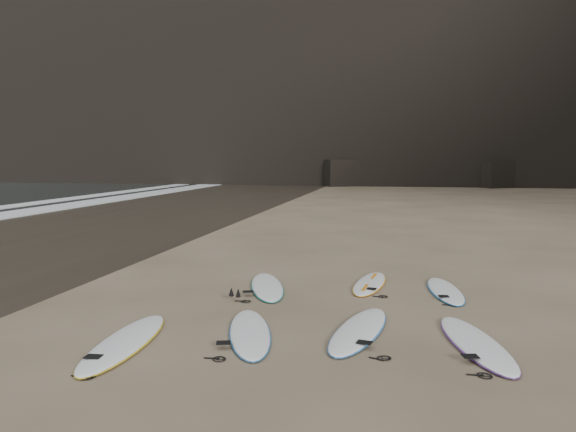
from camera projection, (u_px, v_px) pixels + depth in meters
name	position (u px, v px, depth m)	size (l,w,h in m)	color
ground	(415.00, 336.00, 8.73)	(240.00, 240.00, 0.00)	#897559
wet_sand	(53.00, 231.00, 21.00)	(12.00, 200.00, 0.01)	#383026
surfboard_0	(125.00, 341.00, 8.31)	(0.67, 2.78, 0.10)	white
surfboard_1	(250.00, 332.00, 8.77)	(0.61, 2.55, 0.09)	white
surfboard_2	(359.00, 329.00, 8.90)	(0.64, 2.66, 0.10)	white
surfboard_3	(476.00, 342.00, 8.27)	(0.64, 2.67, 0.10)	white
surfboard_5	(267.00, 286.00, 11.87)	(0.63, 2.64, 0.09)	white
surfboard_6	(370.00, 283.00, 12.17)	(0.57, 2.39, 0.09)	white
surfboard_7	(445.00, 290.00, 11.52)	(0.58, 2.40, 0.09)	white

